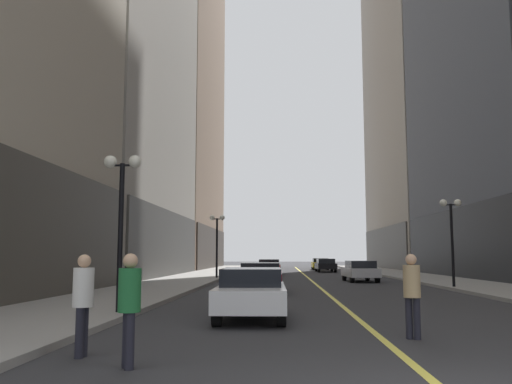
# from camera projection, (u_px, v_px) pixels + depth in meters

# --- Properties ---
(ground_plane) EXTENTS (200.00, 200.00, 0.00)m
(ground_plane) POSITION_uv_depth(u_px,v_px,m) (308.00, 277.00, 40.24)
(ground_plane) COLOR #2D2D30
(sidewalk_left) EXTENTS (4.50, 78.00, 0.15)m
(sidewalk_left) POSITION_uv_depth(u_px,v_px,m) (199.00, 276.00, 40.62)
(sidewalk_left) COLOR gray
(sidewalk_left) RESTS_ON ground
(sidewalk_right) EXTENTS (4.50, 78.00, 0.15)m
(sidewalk_right) POSITION_uv_depth(u_px,v_px,m) (419.00, 277.00, 39.87)
(sidewalk_right) COLOR gray
(sidewalk_right) RESTS_ON ground
(lane_centre_stripe) EXTENTS (0.16, 70.00, 0.01)m
(lane_centre_stripe) POSITION_uv_depth(u_px,v_px,m) (308.00, 277.00, 40.24)
(lane_centre_stripe) COLOR #E5D64C
(lane_centre_stripe) RESTS_ON ground
(building_left_far) EXTENTS (11.28, 26.00, 59.37)m
(building_left_far) POSITION_uv_depth(u_px,v_px,m) (171.00, 39.00, 69.25)
(building_left_far) COLOR gray
(building_left_far) RESTS_ON ground
(car_white) EXTENTS (1.83, 4.43, 1.32)m
(car_white) POSITION_uv_depth(u_px,v_px,m) (252.00, 291.00, 14.17)
(car_white) COLOR silver
(car_white) RESTS_ON ground
(car_maroon) EXTENTS (1.93, 4.48, 1.32)m
(car_maroon) POSITION_uv_depth(u_px,v_px,m) (261.00, 276.00, 24.49)
(car_maroon) COLOR maroon
(car_maroon) RESTS_ON ground
(car_silver) EXTENTS (1.97, 4.30, 1.32)m
(car_silver) POSITION_uv_depth(u_px,v_px,m) (360.00, 270.00, 33.93)
(car_silver) COLOR #B7B7BC
(car_silver) RESTS_ON ground
(car_red) EXTENTS (1.90, 4.79, 1.32)m
(car_red) POSITION_uv_depth(u_px,v_px,m) (269.00, 267.00, 44.88)
(car_red) COLOR #B21919
(car_red) RESTS_ON ground
(car_black) EXTENTS (1.89, 4.82, 1.32)m
(car_black) POSITION_uv_depth(u_px,v_px,m) (325.00, 265.00, 53.52)
(car_black) COLOR black
(car_black) RESTS_ON ground
(car_yellow) EXTENTS (1.89, 4.28, 1.32)m
(car_yellow) POSITION_uv_depth(u_px,v_px,m) (320.00, 264.00, 61.10)
(car_yellow) COLOR yellow
(car_yellow) RESTS_ON ground
(pedestrian_in_green_parka) EXTENTS (0.46, 0.46, 1.70)m
(pedestrian_in_green_parka) POSITION_uv_depth(u_px,v_px,m) (129.00, 301.00, 8.00)
(pedestrian_in_green_parka) COLOR black
(pedestrian_in_green_parka) RESTS_ON ground
(pedestrian_in_tan_trench) EXTENTS (0.47, 0.47, 1.69)m
(pedestrian_in_tan_trench) POSITION_uv_depth(u_px,v_px,m) (412.00, 289.00, 10.77)
(pedestrian_in_tan_trench) COLOR black
(pedestrian_in_tan_trench) RESTS_ON ground
(pedestrian_in_white_shirt) EXTENTS (0.36, 0.36, 1.68)m
(pedestrian_in_white_shirt) POSITION_uv_depth(u_px,v_px,m) (83.00, 297.00, 8.87)
(pedestrian_in_white_shirt) COLOR black
(pedestrian_in_white_shirt) RESTS_ON ground
(street_lamp_left_near) EXTENTS (1.06, 0.36, 4.43)m
(street_lamp_left_near) POSITION_uv_depth(u_px,v_px,m) (122.00, 197.00, 14.73)
(street_lamp_left_near) COLOR black
(street_lamp_left_near) RESTS_ON ground
(street_lamp_left_far) EXTENTS (1.06, 0.36, 4.43)m
(street_lamp_left_far) POSITION_uv_depth(u_px,v_px,m) (217.00, 232.00, 36.74)
(street_lamp_left_far) COLOR black
(street_lamp_left_far) RESTS_ON ground
(street_lamp_right_mid) EXTENTS (1.06, 0.36, 4.43)m
(street_lamp_right_mid) POSITION_uv_depth(u_px,v_px,m) (451.00, 223.00, 26.34)
(street_lamp_right_mid) COLOR black
(street_lamp_right_mid) RESTS_ON ground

